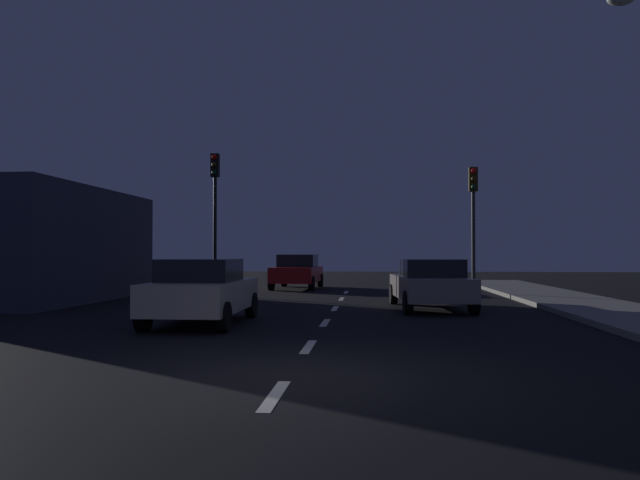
{
  "coord_description": "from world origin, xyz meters",
  "views": [
    {
      "loc": [
        1.14,
        -8.45,
        1.65
      ],
      "look_at": [
        -0.72,
        13.49,
        2.09
      ],
      "focal_mm": 35.47,
      "sensor_mm": 36.0,
      "label": 1
    }
  ],
  "objects_px": {
    "traffic_signal_left": "(215,197)",
    "car_stopped_ahead": "(430,283)",
    "car_adjacent_lane": "(202,291)",
    "car_oncoming_far": "(297,271)",
    "traffic_signal_right": "(473,206)"
  },
  "relations": [
    {
      "from": "traffic_signal_left",
      "to": "traffic_signal_right",
      "type": "distance_m",
      "value": 9.79
    },
    {
      "from": "car_adjacent_lane",
      "to": "car_oncoming_far",
      "type": "xyz_separation_m",
      "value": [
        0.45,
        14.59,
        0.02
      ]
    },
    {
      "from": "traffic_signal_left",
      "to": "car_stopped_ahead",
      "type": "xyz_separation_m",
      "value": [
        7.73,
        -5.1,
        -3.04
      ]
    },
    {
      "from": "car_adjacent_lane",
      "to": "car_oncoming_far",
      "type": "relative_size",
      "value": 0.96
    },
    {
      "from": "traffic_signal_right",
      "to": "car_adjacent_lane",
      "type": "xyz_separation_m",
      "value": [
        -7.65,
        -9.49,
        -2.62
      ]
    },
    {
      "from": "traffic_signal_left",
      "to": "car_stopped_ahead",
      "type": "bearing_deg",
      "value": -33.43
    },
    {
      "from": "car_adjacent_lane",
      "to": "car_oncoming_far",
      "type": "bearing_deg",
      "value": 88.25
    },
    {
      "from": "car_stopped_ahead",
      "to": "traffic_signal_right",
      "type": "bearing_deg",
      "value": 68.13
    },
    {
      "from": "car_stopped_ahead",
      "to": "car_oncoming_far",
      "type": "distance_m",
      "value": 11.43
    },
    {
      "from": "traffic_signal_left",
      "to": "traffic_signal_right",
      "type": "bearing_deg",
      "value": -0.01
    },
    {
      "from": "traffic_signal_right",
      "to": "car_adjacent_lane",
      "type": "bearing_deg",
      "value": -128.88
    },
    {
      "from": "traffic_signal_right",
      "to": "car_stopped_ahead",
      "type": "bearing_deg",
      "value": -111.87
    },
    {
      "from": "traffic_signal_right",
      "to": "car_stopped_ahead",
      "type": "distance_m",
      "value": 6.1
    },
    {
      "from": "traffic_signal_left",
      "to": "car_stopped_ahead",
      "type": "height_order",
      "value": "traffic_signal_left"
    },
    {
      "from": "traffic_signal_right",
      "to": "car_oncoming_far",
      "type": "distance_m",
      "value": 9.2
    }
  ]
}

